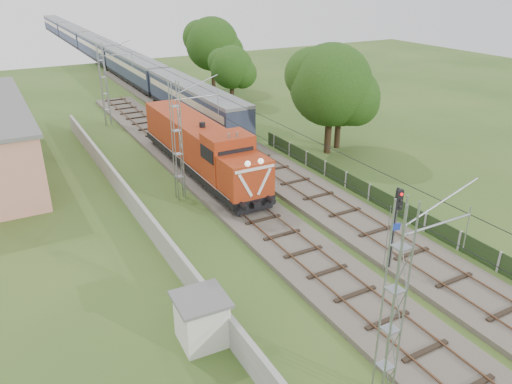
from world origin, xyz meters
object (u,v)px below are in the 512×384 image
locomotive (201,146)px  relay_hut (202,319)px  coach_rake (98,47)px  signal_post (396,216)px

locomotive → relay_hut: locomotive is taller
coach_rake → relay_hut: 74.02m
locomotive → signal_post: bearing=-79.8°
locomotive → coach_rake: size_ratio=0.16×
locomotive → signal_post: (3.09, -17.16, 1.00)m
signal_post → locomotive: bearing=100.2°
locomotive → coach_rake: (5.00, 55.65, 0.12)m
locomotive → signal_post: 17.47m
signal_post → relay_hut: (-10.49, -0.15, -2.14)m
relay_hut → coach_rake: bearing=80.4°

